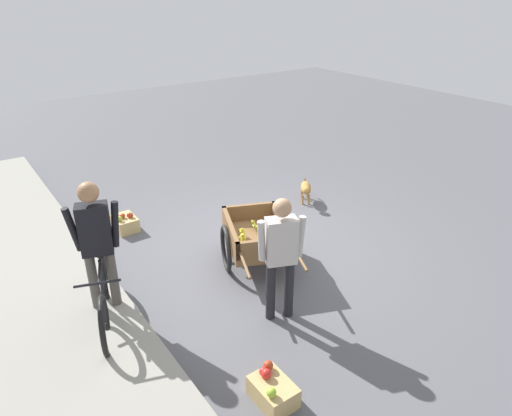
# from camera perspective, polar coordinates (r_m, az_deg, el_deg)

# --- Properties ---
(ground_plane) EXTENTS (24.00, 24.00, 0.00)m
(ground_plane) POSITION_cam_1_polar(r_m,az_deg,el_deg) (6.89, -0.11, -4.97)
(ground_plane) COLOR #56565B
(curb_strip) EXTENTS (12.00, 2.40, 0.12)m
(curb_strip) POSITION_cam_1_polar(r_m,az_deg,el_deg) (5.96, -27.29, -13.22)
(curb_strip) COLOR gray
(curb_strip) RESTS_ON ground
(fruit_cart) EXTENTS (1.81, 1.33, 0.69)m
(fruit_cart) POSITION_cam_1_polar(r_m,az_deg,el_deg) (6.28, 0.16, -3.70)
(fruit_cart) COLOR brown
(fruit_cart) RESTS_ON ground
(vendor_person) EXTENTS (0.31, 0.52, 1.53)m
(vendor_person) POSITION_cam_1_polar(r_m,az_deg,el_deg) (5.09, 3.11, -5.25)
(vendor_person) COLOR black
(vendor_person) RESTS_ON ground
(bicycle) EXTENTS (1.59, 0.67, 0.85)m
(bicycle) POSITION_cam_1_polar(r_m,az_deg,el_deg) (5.59, -18.26, -10.33)
(bicycle) COLOR black
(bicycle) RESTS_ON ground
(cyclist_person) EXTENTS (0.30, 0.57, 1.69)m
(cyclist_person) POSITION_cam_1_polar(r_m,az_deg,el_deg) (5.37, -19.22, -3.59)
(cyclist_person) COLOR #4C4742
(cyclist_person) RESTS_ON ground
(dog) EXTENTS (0.56, 0.45, 0.40)m
(dog) POSITION_cam_1_polar(r_m,az_deg,el_deg) (8.25, 6.21, 2.43)
(dog) COLOR #AD7A38
(dog) RESTS_ON ground
(plastic_bucket) EXTENTS (0.29, 0.29, 0.24)m
(plastic_bucket) POSITION_cam_1_polar(r_m,az_deg,el_deg) (8.06, -20.05, -0.82)
(plastic_bucket) COLOR orange
(plastic_bucket) RESTS_ON ground
(apple_crate) EXTENTS (0.44, 0.32, 0.32)m
(apple_crate) POSITION_cam_1_polar(r_m,az_deg,el_deg) (4.63, 2.06, -21.68)
(apple_crate) COLOR tan
(apple_crate) RESTS_ON ground
(mixed_fruit_crate) EXTENTS (0.44, 0.32, 0.31)m
(mixed_fruit_crate) POSITION_cam_1_polar(r_m,az_deg,el_deg) (7.62, -15.95, -1.76)
(mixed_fruit_crate) COLOR tan
(mixed_fruit_crate) RESTS_ON ground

